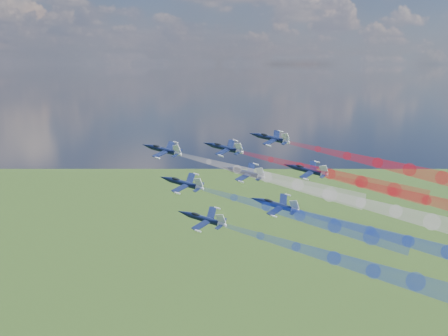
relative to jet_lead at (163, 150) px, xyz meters
name	(u,v)px	position (x,y,z in m)	size (l,w,h in m)	color
jet_lead	(163,150)	(0.00, 0.00, 0.00)	(10.39, 12.99, 3.46)	black
trail_lead	(267,177)	(22.44, -20.91, -5.15)	(4.33, 50.72, 4.33)	white
jet_inner_left	(183,183)	(1.15, -16.56, -6.22)	(10.39, 12.99, 3.46)	black
trail_inner_left	(300,216)	(23.59, -37.46, -11.37)	(4.33, 50.72, 4.33)	#1732C7
jet_inner_right	(225,148)	(17.54, -1.96, -0.05)	(10.39, 12.99, 3.46)	black
trail_inner_right	(330,174)	(39.98, -22.87, -5.20)	(4.33, 50.72, 4.33)	red
jet_outer_left	(204,219)	(2.14, -30.79, -11.88)	(10.39, 12.99, 3.46)	black
trail_outer_left	(334,258)	(24.57, -51.69, -17.04)	(4.33, 50.72, 4.33)	#1732C7
jet_center_third	(245,173)	(18.38, -15.60, -4.78)	(10.39, 12.99, 3.46)	black
trail_center_third	(361,203)	(40.82, -36.51, -9.93)	(4.33, 50.72, 4.33)	white
jet_outer_right	(271,138)	(31.63, -2.94, 2.25)	(10.39, 12.99, 3.46)	black
trail_outer_right	(378,163)	(54.07, -23.84, -2.90)	(4.33, 50.72, 4.33)	red
jet_rear_left	(277,205)	(20.37, -31.66, -9.92)	(10.39, 12.99, 3.46)	black
trail_rear_left	(408,241)	(42.81, -52.56, -15.07)	(4.33, 50.72, 4.33)	#1732C7
jet_rear_right	(308,170)	(35.18, -19.20, -4.54)	(10.39, 12.99, 3.46)	black
trail_rear_right	(427,200)	(57.62, -40.11, -9.70)	(4.33, 50.72, 4.33)	red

